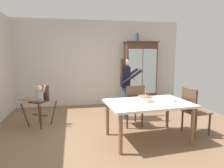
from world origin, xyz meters
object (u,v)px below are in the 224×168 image
Objects in this scene: china_cabinet at (140,73)px; adult_person at (125,81)px; dining_table at (148,107)px; birthday_cake at (145,99)px; dining_chair_right_end at (192,108)px; high_chair_with_toddler at (39,98)px; dining_chair_far_side at (134,103)px; ceramic_vase at (137,38)px; serving_bowl at (171,100)px.

adult_person is (-0.87, -1.36, -0.06)m from china_cabinet.
dining_table is 5.84× the size of birthday_cake.
birthday_cake is at bearing -107.16° from china_cabinet.
high_chair_with_toddler is at bearing 62.04° from dining_chair_right_end.
birthday_cake is 0.29× the size of dining_chair_far_side.
birthday_cake is at bearing -173.56° from adult_person.
ceramic_vase is at bearing -116.27° from dining_chair_far_side.
ceramic_vase is at bearing 61.43° from high_chair_with_toddler.
birthday_cake reaches higher than dining_table.
birthday_cake is 0.71m from dining_chair_far_side.
dining_table is at bearing -172.13° from adult_person.
serving_bowl is (0.47, -0.02, 0.11)m from dining_table.
serving_bowl is (0.51, -0.08, -0.03)m from birthday_cake.
ceramic_vase reaches higher than dining_chair_far_side.
dining_table is (-0.65, -2.71, -1.51)m from ceramic_vase.
china_cabinet is 1.14m from ceramic_vase.
dining_chair_far_side is (-0.70, -1.98, -1.61)m from ceramic_vase.
serving_bowl is at bearing -153.66° from adult_person.
dining_chair_far_side is (-0.84, -1.98, -0.47)m from china_cabinet.
china_cabinet reaches higher than adult_person.
china_cabinet is at bearing -3.57° from dining_chair_right_end.
birthday_cake is (-0.68, -2.65, -1.37)m from ceramic_vase.
ceramic_vase is (-0.13, 0.00, 1.13)m from china_cabinet.
high_chair_with_toddler is 0.62× the size of adult_person.
birthday_cake is 1.06m from dining_chair_right_end.
dining_table is at bearing -103.40° from ceramic_vase.
ceramic_vase is at bearing -0.71° from dining_chair_right_end.
dining_chair_right_end is (0.52, 0.09, -0.21)m from serving_bowl.
high_chair_with_toddler is 0.58× the size of dining_table.
dining_table is (2.15, -1.21, 0.00)m from high_chair_with_toddler.
adult_person is at bearing -122.53° from china_cabinet.
adult_person is (-0.73, -1.36, -1.19)m from ceramic_vase.
high_chair_with_toddler reaches higher than serving_bowl.
dining_table is at bearing 3.82° from high_chair_with_toddler.
dining_table is (-0.78, -2.71, -0.37)m from china_cabinet.
serving_bowl is (0.56, -1.37, -0.20)m from adult_person.
serving_bowl is at bearing 118.46° from dining_chair_far_side.
dining_table is at bearing 86.19° from dining_chair_right_end.
china_cabinet reaches higher than birthday_cake.
dining_chair_far_side is at bearing -109.53° from ceramic_vase.
serving_bowl is 0.19× the size of dining_chair_far_side.
dining_chair_right_end reaches higher than serving_bowl.
ceramic_vase is 2.65m from dining_chair_far_side.
ceramic_vase is 0.18× the size of adult_person.
ceramic_vase is 0.28× the size of high_chair_with_toddler.
dining_table is (0.09, -1.35, -0.31)m from adult_person.
dining_chair_right_end is at bearing 141.34° from dining_chair_far_side.
ceramic_vase reaches higher than adult_person.
dining_chair_far_side is 1.24m from dining_chair_right_end.
dining_table is 0.74m from dining_chair_far_side.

